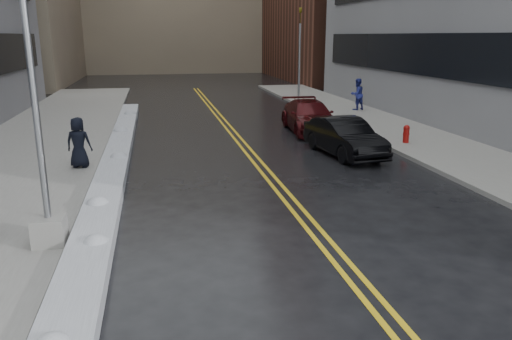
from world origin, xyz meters
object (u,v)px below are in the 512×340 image
fire_hydrant (406,133)px  pedestrian_east (357,94)px  car_black (344,137)px  lamppost (38,132)px  pedestrian_c (79,142)px  car_maroon (309,116)px  traffic_signal (300,51)px

fire_hydrant → pedestrian_east: size_ratio=0.40×
pedestrian_east → car_black: size_ratio=0.43×
lamppost → pedestrian_c: bearing=92.1°
fire_hydrant → car_black: bearing=-161.6°
fire_hydrant → car_maroon: bearing=126.7°
traffic_signal → car_black: traffic_signal is taller
car_black → pedestrian_east: bearing=58.0°
car_maroon → car_black: bearing=-88.5°
lamppost → car_black: size_ratio=1.78×
car_black → traffic_signal: bearing=73.1°
car_black → car_maroon: bearing=80.8°
pedestrian_east → pedestrian_c: bearing=19.1°
lamppost → car_maroon: size_ratio=1.54×
lamppost → pedestrian_east: lamppost is taller
traffic_signal → car_maroon: bearing=-103.4°
pedestrian_c → pedestrian_east: size_ratio=0.92×
traffic_signal → car_maroon: size_ratio=1.21×
car_black → car_maroon: (0.17, 4.92, 0.01)m
pedestrian_east → traffic_signal: bearing=-83.5°
pedestrian_c → pedestrian_east: pedestrian_east is taller
car_maroon → lamppost: bearing=-124.8°
traffic_signal → car_maroon: traffic_signal is taller
fire_hydrant → lamppost: bearing=-147.0°
traffic_signal → pedestrian_c: traffic_signal is taller
lamppost → car_black: lamppost is taller
lamppost → car_black: 11.70m
traffic_signal → pedestrian_c: (-12.03, -15.47, -2.42)m
pedestrian_c → car_maroon: size_ratio=0.34×
lamppost → fire_hydrant: 14.81m
pedestrian_c → car_black: pedestrian_c is taller
car_black → car_maroon: car_maroon is taller
fire_hydrant → pedestrian_c: pedestrian_c is taller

